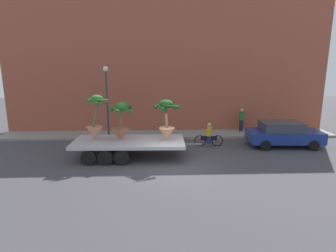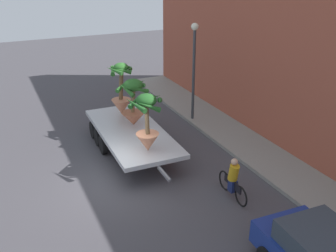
{
  "view_description": "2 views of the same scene",
  "coord_description": "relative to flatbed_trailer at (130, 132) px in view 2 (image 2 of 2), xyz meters",
  "views": [
    {
      "loc": [
        -0.83,
        -13.69,
        5.17
      ],
      "look_at": [
        -0.17,
        2.4,
        1.54
      ],
      "focal_mm": 29.84,
      "sensor_mm": 36.0,
      "label": 1
    },
    {
      "loc": [
        11.93,
        -3.63,
        7.76
      ],
      "look_at": [
        -0.2,
        2.04,
        1.9
      ],
      "focal_mm": 41.17,
      "sensor_mm": 36.0,
      "label": 2
    }
  ],
  "objects": [
    {
      "name": "street_lamp",
      "position": [
        -1.56,
        3.97,
        2.45
      ],
      "size": [
        0.36,
        0.36,
        4.83
      ],
      "color": "#383D42",
      "rests_on": "sidewalk"
    },
    {
      "name": "sidewalk",
      "position": [
        2.63,
        4.77,
        -0.7
      ],
      "size": [
        24.0,
        2.2,
        0.15
      ],
      "primitive_type": "cube",
      "color": "gray",
      "rests_on": "ground"
    },
    {
      "name": "potted_palm_rear",
      "position": [
        -1.57,
        0.22,
        1.3
      ],
      "size": [
        1.33,
        1.3,
        2.52
      ],
      "color": "tan",
      "rests_on": "flatbed_trailer"
    },
    {
      "name": "potted_palm_middle",
      "position": [
        2.33,
        -0.1,
        1.32
      ],
      "size": [
        1.43,
        1.52,
        2.28
      ],
      "color": "tan",
      "rests_on": "flatbed_trailer"
    },
    {
      "name": "cyclist",
      "position": [
        5.09,
        1.97,
        -0.11
      ],
      "size": [
        1.84,
        0.36,
        1.54
      ],
      "color": "black",
      "rests_on": "ground"
    },
    {
      "name": "potted_palm_front",
      "position": [
        -0.18,
        0.29,
        1.22
      ],
      "size": [
        1.41,
        1.47,
        2.13
      ],
      "color": "#B26647",
      "rests_on": "flatbed_trailer"
    },
    {
      "name": "flatbed_trailer",
      "position": [
        0.0,
        0.0,
        0.0
      ],
      "size": [
        7.15,
        2.73,
        0.98
      ],
      "color": "#B7BABF",
      "rests_on": "ground"
    },
    {
      "name": "ground_plane",
      "position": [
        2.63,
        -1.33,
        -0.78
      ],
      "size": [
        60.0,
        60.0,
        0.0
      ],
      "primitive_type": "plane",
      "color": "#423F44"
    },
    {
      "name": "building_facade",
      "position": [
        2.63,
        6.47,
        4.02
      ],
      "size": [
        24.0,
        1.2,
        9.6
      ],
      "primitive_type": "cube",
      "color": "#9E4C38",
      "rests_on": "ground"
    }
  ]
}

